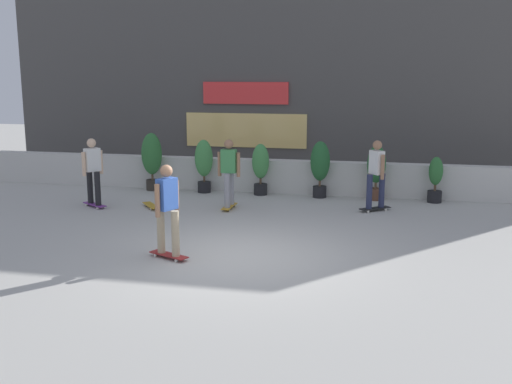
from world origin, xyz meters
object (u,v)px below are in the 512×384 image
potted_plant_0 (152,157)px  skater_by_wall_left (167,207)px  potted_plant_2 (261,166)px  skateboard_near_camera (151,205)px  potted_plant_5 (435,179)px  potted_plant_1 (204,162)px  skater_foreground (376,172)px  potted_plant_4 (376,169)px  potted_plant_3 (320,165)px  skater_mid_plaza (93,169)px  skater_by_wall_right (229,171)px

potted_plant_0 → skater_by_wall_left: size_ratio=0.95×
skater_by_wall_left → potted_plant_0: bearing=114.2°
potted_plant_2 → skateboard_near_camera: 3.22m
potted_plant_5 → potted_plant_1: bearing=180.0°
skater_foreground → potted_plant_4: bearing=91.0°
potted_plant_5 → skateboard_near_camera: 7.18m
potted_plant_3 → skater_mid_plaza: bearing=-156.1°
potted_plant_0 → potted_plant_3: bearing=0.0°
skater_by_wall_right → skater_mid_plaza: bearing=-171.4°
potted_plant_1 → skater_foreground: size_ratio=0.86×
potted_plant_1 → skater_by_wall_left: bearing=-79.0°
skater_foreground → potted_plant_5: bearing=41.9°
potted_plant_2 → potted_plant_3: bearing=0.0°
skater_by_wall_right → skater_by_wall_left: size_ratio=1.00×
skater_by_wall_left → skateboard_near_camera: skater_by_wall_left is taller
skater_mid_plaza → potted_plant_3: bearing=23.9°
potted_plant_0 → potted_plant_3: 4.70m
potted_plant_3 → skateboard_near_camera: (-3.90, -2.13, -0.81)m
skater_foreground → potted_plant_0: bearing=168.0°
potted_plant_1 → skater_by_wall_left: (1.14, -5.90, 0.10)m
skater_by_wall_right → potted_plant_4: bearing=28.2°
potted_plant_5 → skater_foreground: size_ratio=0.69×
skater_mid_plaza → potted_plant_2: bearing=32.4°
potted_plant_3 → skater_by_wall_left: bearing=-109.1°
potted_plant_2 → skater_mid_plaza: skater_mid_plaza is taller
potted_plant_0 → skater_foreground: (6.18, -1.31, -0.01)m
potted_plant_2 → potted_plant_0: bearing=180.0°
skateboard_near_camera → skater_mid_plaza: bearing=-171.5°
potted_plant_0 → skater_foreground: 6.32m
potted_plant_3 → potted_plant_2: bearing=-180.0°
potted_plant_0 → potted_plant_4: potted_plant_0 is taller
potted_plant_3 → skater_foreground: skater_foreground is taller
potted_plant_2 → potted_plant_5: (4.54, 0.00, -0.18)m
potted_plant_1 → potted_plant_2: size_ratio=1.05×
potted_plant_4 → potted_plant_3: bearing=180.0°
potted_plant_0 → skater_by_wall_right: 3.28m
potted_plant_0 → potted_plant_5: (7.64, 0.00, -0.34)m
potted_plant_2 → potted_plant_5: bearing=0.0°
potted_plant_1 → skater_by_wall_right: skater_by_wall_right is taller
skater_by_wall_right → skater_by_wall_left: (-0.05, -4.06, 0.00)m
potted_plant_1 → potted_plant_3: 3.19m
potted_plant_1 → potted_plant_5: 6.13m
skater_by_wall_right → skater_by_wall_left: 4.06m
potted_plant_4 → skateboard_near_camera: (-5.35, -2.13, -0.76)m
potted_plant_2 → skater_by_wall_right: size_ratio=0.82×
skater_by_wall_left → skateboard_near_camera: bearing=116.2°
potted_plant_5 → skater_foreground: skater_foreground is taller
potted_plant_1 → potted_plant_5: (6.12, 0.00, -0.23)m
potted_plant_0 → potted_plant_3: size_ratio=1.08×
potted_plant_5 → potted_plant_4: bearing=180.0°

